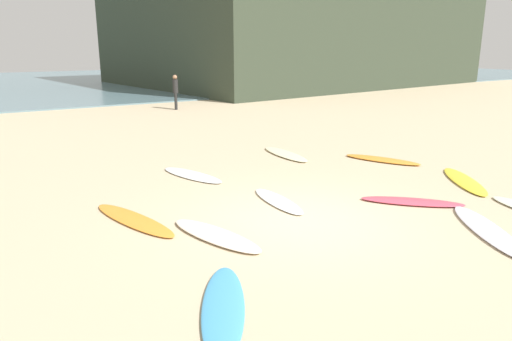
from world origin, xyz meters
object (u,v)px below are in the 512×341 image
(surfboard_3, at_px, (223,307))
(surfboard_4, at_px, (464,181))
(surfboard_9, at_px, (134,220))
(surfboard_1, at_px, (382,160))
(surfboard_10, at_px, (285,154))
(surfboard_2, at_px, (216,235))
(beachgoer_mid, at_px, (175,90))
(surfboard_6, at_px, (487,230))
(surfboard_0, at_px, (192,175))
(surfboard_8, at_px, (278,201))
(surfboard_5, at_px, (412,202))

(surfboard_3, bearing_deg, surfboard_4, 43.63)
(surfboard_3, distance_m, surfboard_9, 3.62)
(surfboard_1, relative_size, surfboard_10, 0.96)
(surfboard_2, bearing_deg, surfboard_1, -174.14)
(surfboard_4, xyz_separation_m, surfboard_9, (-7.62, 1.76, -0.00))
(surfboard_1, bearing_deg, surfboard_10, 109.95)
(surfboard_2, distance_m, beachgoer_mid, 17.37)
(surfboard_6, height_order, surfboard_9, surfboard_6)
(surfboard_1, xyz_separation_m, beachgoer_mid, (-0.40, 13.81, 0.95))
(surfboard_1, distance_m, surfboard_3, 8.86)
(surfboard_6, bearing_deg, beachgoer_mid, -63.30)
(beachgoer_mid, bearing_deg, surfboard_9, 0.58)
(surfboard_9, distance_m, beachgoer_mid, 16.35)
(surfboard_0, bearing_deg, surfboard_8, -91.39)
(surfboard_0, bearing_deg, surfboard_3, -125.64)
(beachgoer_mid, bearing_deg, surfboard_1, 28.40)
(surfboard_1, bearing_deg, surfboard_4, -111.83)
(surfboard_4, distance_m, surfboard_8, 4.84)
(surfboard_10, distance_m, beachgoer_mid, 11.85)
(surfboard_9, bearing_deg, surfboard_8, -24.27)
(surfboard_2, bearing_deg, beachgoer_mid, -124.85)
(surfboard_2, relative_size, surfboard_5, 1.01)
(surfboard_0, bearing_deg, surfboard_10, -3.32)
(surfboard_2, distance_m, surfboard_3, 2.32)
(surfboard_6, bearing_deg, surfboard_0, -32.47)
(surfboard_1, relative_size, surfboard_4, 0.89)
(surfboard_4, xyz_separation_m, surfboard_6, (-2.50, -2.15, 0.00))
(surfboard_1, xyz_separation_m, surfboard_3, (-7.66, -4.46, -0.01))
(surfboard_1, bearing_deg, surfboard_9, 163.94)
(surfboard_0, distance_m, beachgoer_mid, 13.32)
(surfboard_0, relative_size, surfboard_6, 0.85)
(surfboard_8, height_order, surfboard_9, same)
(surfboard_3, height_order, surfboard_8, surfboard_3)
(surfboard_4, height_order, beachgoer_mid, beachgoer_mid)
(surfboard_0, height_order, surfboard_4, surfboard_4)
(surfboard_8, distance_m, beachgoer_mid, 15.83)
(surfboard_0, xyz_separation_m, surfboard_9, (-2.29, -2.30, 0.00))
(surfboard_0, relative_size, surfboard_8, 1.13)
(surfboard_5, distance_m, beachgoer_mid, 16.93)
(surfboard_9, bearing_deg, surfboard_3, -104.39)
(surfboard_3, relative_size, surfboard_6, 0.86)
(surfboard_2, relative_size, surfboard_3, 0.96)
(surfboard_1, bearing_deg, surfboard_5, -150.35)
(surfboard_1, bearing_deg, surfboard_0, 142.18)
(surfboard_10, bearing_deg, surfboard_5, 91.01)
(beachgoer_mid, bearing_deg, surfboard_6, 20.38)
(surfboard_10, xyz_separation_m, beachgoer_mid, (1.51, 11.71, 0.96))
(surfboard_6, distance_m, beachgoer_mid, 18.70)
(surfboard_4, bearing_deg, surfboard_0, -0.64)
(surfboard_3, distance_m, surfboard_5, 5.53)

